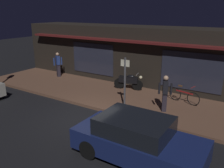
# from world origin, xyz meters

# --- Properties ---
(ground_plane) EXTENTS (60.00, 60.00, 0.00)m
(ground_plane) POSITION_xyz_m (0.00, 0.00, 0.00)
(ground_plane) COLOR black
(sidewalk_slab) EXTENTS (18.00, 4.00, 0.15)m
(sidewalk_slab) POSITION_xyz_m (0.00, 3.00, 0.07)
(sidewalk_slab) COLOR brown
(sidewalk_slab) RESTS_ON ground_plane
(storefront_building) EXTENTS (18.00, 3.30, 3.60)m
(storefront_building) POSITION_xyz_m (0.00, 6.39, 1.80)
(storefront_building) COLOR black
(storefront_building) RESTS_ON ground_plane
(motorcycle) EXTENTS (1.68, 0.65, 0.97)m
(motorcycle) POSITION_xyz_m (-0.05, 4.24, 0.65)
(motorcycle) COLOR black
(motorcycle) RESTS_ON sidewalk_slab
(bicycle_parked) EXTENTS (1.63, 0.51, 0.91)m
(bicycle_parked) POSITION_xyz_m (3.26, 3.86, 0.51)
(bicycle_parked) COLOR black
(bicycle_parked) RESTS_ON sidewalk_slab
(person_photographer) EXTENTS (0.44, 0.58, 1.67)m
(person_photographer) POSITION_xyz_m (-5.52, 4.10, 1.03)
(person_photographer) COLOR #28232D
(person_photographer) RESTS_ON sidewalk_slab
(person_bystander) EXTENTS (0.59, 0.44, 1.67)m
(person_bystander) POSITION_xyz_m (2.81, 2.36, 1.03)
(person_bystander) COLOR #28232D
(person_bystander) RESTS_ON sidewalk_slab
(sign_post) EXTENTS (0.44, 0.09, 2.40)m
(sign_post) POSITION_xyz_m (1.11, 1.70, 1.51)
(sign_post) COLOR #47474C
(sign_post) RESTS_ON sidewalk_slab
(parked_car_far) EXTENTS (4.10, 1.78, 1.42)m
(parked_car_far) POSITION_xyz_m (3.33, -1.42, 0.70)
(parked_car_far) COLOR black
(parked_car_far) RESTS_ON ground_plane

